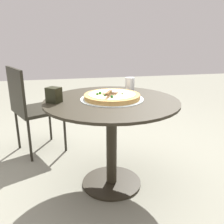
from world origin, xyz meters
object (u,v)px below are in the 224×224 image
at_px(pizza_on_tray, 112,97).
at_px(patio_chair_near, 30,105).
at_px(pizza_server, 110,92).
at_px(patio_table, 112,122).
at_px(drinking_cup, 130,84).
at_px(napkin_dispenser, 54,95).

height_order(pizza_on_tray, patio_chair_near, patio_chair_near).
bearing_deg(pizza_server, patio_table, 29.44).
distance_m(patio_table, patio_chair_near, 0.95).
bearing_deg(patio_table, drinking_cup, 51.38).
bearing_deg(napkin_dispenser, patio_table, 37.96).
bearing_deg(patio_chair_near, napkin_dispenser, -70.04).
bearing_deg(pizza_server, napkin_dispenser, 176.71).
height_order(pizza_server, napkin_dispenser, napkin_dispenser).
xyz_separation_m(patio_table, patio_chair_near, (-0.65, 0.70, -0.02)).
xyz_separation_m(patio_table, pizza_server, (-0.01, -0.00, 0.23)).
bearing_deg(napkin_dispenser, drinking_cup, 62.31).
relative_size(patio_table, drinking_cup, 8.71).
height_order(pizza_server, patio_chair_near, patio_chair_near).
relative_size(pizza_server, patio_chair_near, 0.25).
bearing_deg(patio_table, napkin_dispenser, 177.46).
bearing_deg(patio_table, patio_chair_near, 132.60).
bearing_deg(drinking_cup, pizza_on_tray, -130.18).
bearing_deg(drinking_cup, napkin_dispenser, -158.18).
xyz_separation_m(patio_table, pizza_on_tray, (0.01, 0.02, 0.19)).
height_order(patio_table, napkin_dispenser, napkin_dispenser).
bearing_deg(napkin_dispenser, pizza_server, 37.20).
relative_size(patio_table, napkin_dispenser, 9.33).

